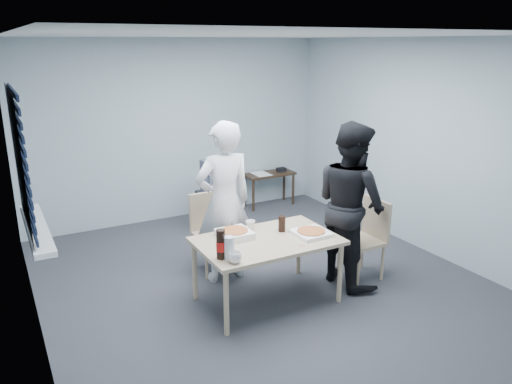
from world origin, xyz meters
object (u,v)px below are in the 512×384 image
stool (214,200)px  mug_b (250,225)px  dining_table (267,245)px  person_black (350,204)px  person_white (224,202)px  mug_a (235,258)px  side_table (269,178)px  backpack (214,177)px  chair_right (368,233)px  chair_far (211,226)px  soda_bottle (221,245)px

stool → mug_b: mug_b is taller
dining_table → person_black: (1.01, -0.02, 0.27)m
person_white → mug_a: (-0.37, -1.01, -0.17)m
side_table → backpack: size_ratio=1.76×
chair_right → person_white: person_white is taller
mug_a → side_table: bearing=55.2°
person_black → dining_table: bearing=88.7°
chair_far → backpack: 1.21m
side_table → mug_a: size_ratio=6.58×
dining_table → stool: (0.34, 2.07, -0.16)m
person_black → mug_a: person_black is taller
person_black → soda_bottle: size_ratio=6.44×
dining_table → person_black: 1.04m
person_white → stool: size_ratio=3.17×
chair_far → side_table: chair_far is taller
chair_far → mug_a: chair_far is taller
chair_far → mug_a: (-0.34, -1.33, 0.21)m
person_black → person_white: bearing=59.0°
person_white → person_black: bearing=149.0°
chair_far → person_black: (1.18, -1.02, 0.37)m
mug_a → mug_b: bearing=52.7°
backpack → chair_far: bearing=-126.8°
person_black → mug_a: (-1.53, -0.31, -0.17)m
mug_a → soda_bottle: size_ratio=0.45×
dining_table → backpack: backpack is taller
person_black → soda_bottle: 1.61m
dining_table → chair_right: (1.26, -0.04, -0.10)m
person_white → chair_right: bearing=153.3°
chair_far → mug_a: size_ratio=7.24×
chair_far → mug_b: (0.16, -0.67, 0.21)m
chair_far → chair_right: same height
stool → mug_b: size_ratio=5.58×
person_black → chair_right: bearing=-93.7°
chair_far → stool: 1.19m
chair_right → soda_bottle: 1.88m
chair_far → backpack: (0.52, 1.06, 0.27)m
chair_right → mug_b: (-1.28, 0.37, 0.21)m
side_table → mug_b: bearing=-124.1°
stool → dining_table: bearing=-99.4°
mug_b → chair_right: bearing=-16.0°
side_table → mug_a: 3.67m
person_white → mug_b: person_white is taller
chair_far → soda_bottle: 1.29m
side_table → backpack: (-1.23, -0.62, 0.32)m
stool → soda_bottle: bearing=-112.4°
chair_right → mug_a: bearing=-170.6°
chair_far → stool: size_ratio=1.59×
dining_table → chair_right: size_ratio=1.55×
person_white → stool: 1.54m
side_table → backpack: bearing=-153.3°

